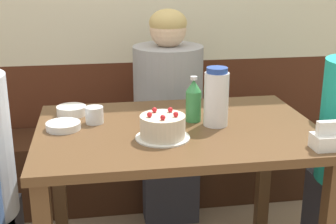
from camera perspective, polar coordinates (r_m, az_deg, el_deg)
name	(u,v)px	position (r m, az deg, el deg)	size (l,w,h in m)	color
bench_seat	(153,165)	(2.88, -1.88, -6.49)	(1.95, 0.38, 0.43)	#381E11
dining_table	(178,152)	(1.95, 1.17, -4.90)	(1.14, 0.79, 0.76)	brown
birthday_cake	(163,127)	(1.78, -0.66, -1.85)	(0.21, 0.21, 0.11)	white
water_pitcher	(216,97)	(1.91, 5.91, 1.78)	(0.10, 0.10, 0.24)	white
soju_bottle	(193,100)	(1.96, 3.12, 1.44)	(0.07, 0.07, 0.19)	#388E4C
napkin_holder	(328,139)	(1.78, 18.90, -3.11)	(0.11, 0.08, 0.11)	white
bowl_soup_white	(63,126)	(1.93, -12.64, -1.66)	(0.14, 0.14, 0.03)	white
bowl_rice_small	(72,111)	(2.10, -11.68, 0.16)	(0.13, 0.13, 0.04)	white
glass_water_tall	(94,115)	(1.98, -8.97, -0.36)	(0.08, 0.08, 0.07)	silver
person_pale_blue_shirt	(168,117)	(2.59, 0.00, -0.61)	(0.38, 0.38, 1.17)	#33333D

